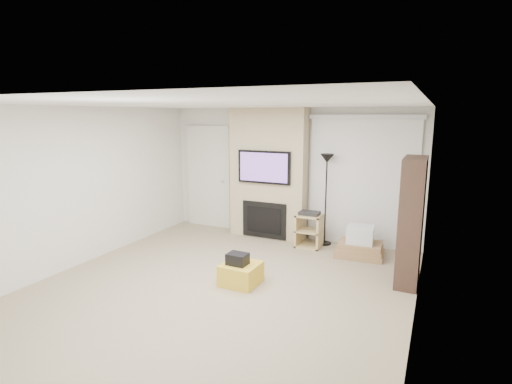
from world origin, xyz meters
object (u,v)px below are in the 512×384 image
at_px(box_stack, 360,245).
at_px(bookshelf, 411,221).
at_px(ottoman, 241,274).
at_px(floor_lamp, 327,174).
at_px(av_stand, 309,228).

bearing_deg(box_stack, bookshelf, -44.06).
xyz_separation_m(ottoman, bookshelf, (2.14, 1.07, 0.75)).
distance_m(floor_lamp, bookshelf, 1.98).
distance_m(ottoman, av_stand, 2.02).
distance_m(av_stand, box_stack, 0.95).
bearing_deg(av_stand, bookshelf, -27.16).
bearing_deg(ottoman, bookshelf, 26.53).
distance_m(ottoman, floor_lamp, 2.60).
bearing_deg(bookshelf, box_stack, 135.94).
bearing_deg(bookshelf, floor_lamp, 142.61).
bearing_deg(box_stack, floor_lamp, 151.98).
height_order(av_stand, bookshelf, bookshelf).
height_order(ottoman, box_stack, box_stack).
relative_size(av_stand, box_stack, 0.81).
relative_size(floor_lamp, box_stack, 2.06).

